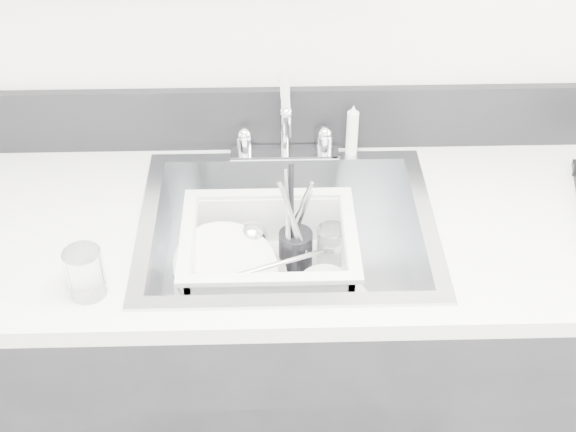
{
  "coord_description": "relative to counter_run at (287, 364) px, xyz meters",
  "views": [
    {
      "loc": [
        -0.03,
        -0.15,
        2.02
      ],
      "look_at": [
        0.0,
        1.14,
        0.98
      ],
      "focal_mm": 50.0,
      "sensor_mm": 36.0,
      "label": 1
    }
  ],
  "objects": [
    {
      "name": "room_shell",
      "position": [
        0.0,
        -0.8,
        1.22
      ],
      "size": [
        3.5,
        3.0,
        2.6
      ],
      "color": "silver",
      "rests_on": "ground"
    },
    {
      "name": "counter_run",
      "position": [
        0.0,
        0.0,
        0.0
      ],
      "size": [
        3.2,
        0.62,
        0.92
      ],
      "color": "black",
      "rests_on": "ground"
    },
    {
      "name": "backsplash",
      "position": [
        0.0,
        0.3,
        0.54
      ],
      "size": [
        3.2,
        0.02,
        0.16
      ],
      "primitive_type": "cube",
      "color": "black",
      "rests_on": "counter_run"
    },
    {
      "name": "sink",
      "position": [
        0.0,
        0.0,
        0.37
      ],
      "size": [
        0.64,
        0.52,
        0.2
      ],
      "primitive_type": null,
      "color": "silver",
      "rests_on": "counter_run"
    },
    {
      "name": "faucet",
      "position": [
        0.0,
        0.25,
        0.52
      ],
      "size": [
        0.26,
        0.18,
        0.23
      ],
      "color": "silver",
      "rests_on": "counter_run"
    },
    {
      "name": "side_sprayer",
      "position": [
        0.16,
        0.25,
        0.53
      ],
      "size": [
        0.03,
        0.03,
        0.14
      ],
      "primitive_type": "cylinder",
      "color": "white",
      "rests_on": "counter_run"
    },
    {
      "name": "wash_tub",
      "position": [
        -0.04,
        -0.01,
        0.37
      ],
      "size": [
        0.48,
        0.44,
        0.15
      ],
      "primitive_type": null,
      "rotation": [
        0.0,
        0.0,
        0.42
      ],
      "color": "white",
      "rests_on": "sink"
    },
    {
      "name": "plate_stack",
      "position": [
        -0.13,
        -0.04,
        0.34
      ],
      "size": [
        0.28,
        0.27,
        0.11
      ],
      "rotation": [
        0.0,
        0.0,
        0.23
      ],
      "color": "white",
      "rests_on": "wash_tub"
    },
    {
      "name": "utensil_cup",
      "position": [
        0.02,
        0.03,
        0.36
      ],
      "size": [
        0.08,
        0.08,
        0.26
      ],
      "rotation": [
        0.0,
        0.0,
        -0.0
      ],
      "color": "black",
      "rests_on": "wash_tub"
    },
    {
      "name": "ladle",
      "position": [
        -0.04,
        -0.0,
        0.35
      ],
      "size": [
        0.25,
        0.3,
        0.08
      ],
      "primitive_type": null,
      "rotation": [
        0.0,
        0.0,
        -0.97
      ],
      "color": "silver",
      "rests_on": "wash_tub"
    },
    {
      "name": "tumbler_in_tub",
      "position": [
        0.1,
        0.04,
        0.36
      ],
      "size": [
        0.08,
        0.08,
        0.1
      ],
      "primitive_type": "cylinder",
      "rotation": [
        0.0,
        0.0,
        0.11
      ],
      "color": "white",
      "rests_on": "wash_tub"
    },
    {
      "name": "tumbler_counter",
      "position": [
        -0.39,
        -0.2,
        0.51
      ],
      "size": [
        0.09,
        0.09,
        0.1
      ],
      "primitive_type": "cylinder",
      "rotation": [
        0.0,
        0.0,
        0.22
      ],
      "color": "white",
      "rests_on": "counter_run"
    },
    {
      "name": "bowl_small",
      "position": [
        0.08,
        -0.06,
        0.33
      ],
      "size": [
        0.12,
        0.12,
        0.04
      ],
      "primitive_type": "imported",
      "rotation": [
        0.0,
        0.0,
        0.04
      ],
      "color": "white",
      "rests_on": "wash_tub"
    }
  ]
}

